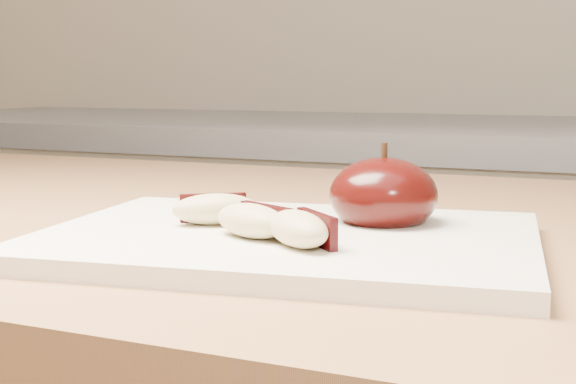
% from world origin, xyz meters
% --- Properties ---
extents(cutting_board, '(0.34, 0.27, 0.01)m').
position_xyz_m(cutting_board, '(-0.03, 0.37, 0.91)').
color(cutting_board, silver).
rests_on(cutting_board, island_counter).
extents(apple_half, '(0.09, 0.09, 0.06)m').
position_xyz_m(apple_half, '(0.01, 0.43, 0.93)').
color(apple_half, black).
rests_on(apple_half, cutting_board).
extents(apple_wedge_a, '(0.06, 0.06, 0.02)m').
position_xyz_m(apple_wedge_a, '(-0.09, 0.37, 0.92)').
color(apple_wedge_a, tan).
rests_on(apple_wedge_a, cutting_board).
extents(apple_wedge_b, '(0.06, 0.05, 0.02)m').
position_xyz_m(apple_wedge_b, '(-0.04, 0.34, 0.92)').
color(apple_wedge_b, tan).
rests_on(apple_wedge_b, cutting_board).
extents(apple_wedge_c, '(0.06, 0.06, 0.02)m').
position_xyz_m(apple_wedge_c, '(-0.01, 0.33, 0.92)').
color(apple_wedge_c, tan).
rests_on(apple_wedge_c, cutting_board).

